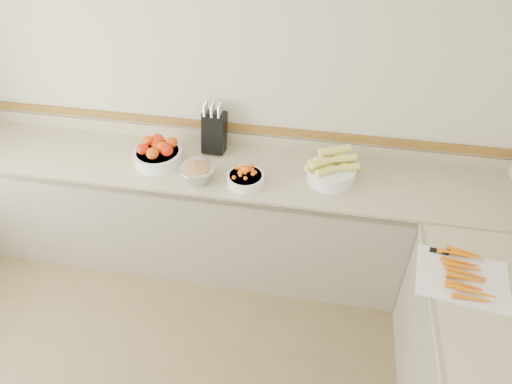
% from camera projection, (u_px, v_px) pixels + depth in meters
% --- Properties ---
extents(back_wall, '(4.00, 0.00, 4.00)m').
position_uv_depth(back_wall, '(223.00, 94.00, 3.16)').
color(back_wall, beige).
rests_on(back_wall, ground_plane).
extents(counter_back, '(4.00, 0.65, 1.08)m').
position_uv_depth(counter_back, '(218.00, 215.00, 3.45)').
color(counter_back, tan).
rests_on(counter_back, ground_plane).
extents(knife_block, '(0.16, 0.20, 0.38)m').
position_uv_depth(knife_block, '(214.00, 131.00, 3.25)').
color(knife_block, black).
rests_on(knife_block, counter_back).
extents(tomato_bowl, '(0.34, 0.34, 0.17)m').
position_uv_depth(tomato_bowl, '(158.00, 153.00, 3.18)').
color(tomato_bowl, white).
rests_on(tomato_bowl, counter_back).
extents(cherry_tomato_bowl, '(0.25, 0.25, 0.14)m').
position_uv_depth(cherry_tomato_bowl, '(246.00, 177.00, 3.01)').
color(cherry_tomato_bowl, white).
rests_on(cherry_tomato_bowl, counter_back).
extents(corn_bowl, '(0.36, 0.33, 0.24)m').
position_uv_depth(corn_bowl, '(331.00, 170.00, 3.02)').
color(corn_bowl, white).
rests_on(corn_bowl, counter_back).
extents(rhubarb_bowl, '(0.24, 0.24, 0.14)m').
position_uv_depth(rhubarb_bowl, '(198.00, 172.00, 3.01)').
color(rhubarb_bowl, '#B2B2BA').
rests_on(rhubarb_bowl, counter_back).
extents(cutting_board, '(0.51, 0.42, 0.07)m').
position_uv_depth(cutting_board, '(463.00, 275.00, 2.41)').
color(cutting_board, white).
rests_on(cutting_board, counter_right).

